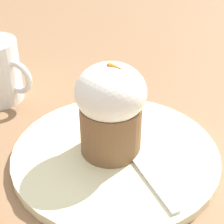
{
  "coord_description": "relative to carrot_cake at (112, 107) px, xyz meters",
  "views": [
    {
      "loc": [
        0.16,
        -0.32,
        0.3
      ],
      "look_at": [
        -0.01,
        0.0,
        0.06
      ],
      "focal_mm": 60.0,
      "sensor_mm": 36.0,
      "label": 1
    }
  ],
  "objects": [
    {
      "name": "ground_plane",
      "position": [
        0.01,
        -0.0,
        -0.07
      ],
      "size": [
        4.0,
        4.0,
        0.0
      ],
      "primitive_type": "plane",
      "color": "#846042"
    },
    {
      "name": "dessert_plate",
      "position": [
        0.01,
        -0.0,
        -0.07
      ],
      "size": [
        0.25,
        0.25,
        0.01
      ],
      "color": "beige",
      "rests_on": "ground_plane"
    },
    {
      "name": "carrot_cake",
      "position": [
        0.0,
        0.0,
        0.0
      ],
      "size": [
        0.08,
        0.08,
        0.12
      ],
      "color": "brown",
      "rests_on": "dessert_plate"
    },
    {
      "name": "spoon",
      "position": [
        0.03,
        -0.01,
        -0.06
      ],
      "size": [
        0.12,
        0.1,
        0.01
      ],
      "color": "silver",
      "rests_on": "dessert_plate"
    }
  ]
}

